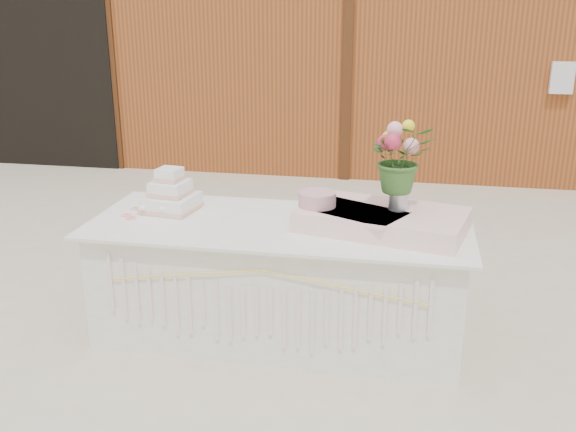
# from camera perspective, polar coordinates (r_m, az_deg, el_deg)

# --- Properties ---
(ground) EXTENTS (80.00, 80.00, 0.00)m
(ground) POSITION_cam_1_polar(r_m,az_deg,el_deg) (4.36, -0.76, -10.27)
(ground) COLOR beige
(ground) RESTS_ON ground
(barn) EXTENTS (12.60, 4.60, 3.30)m
(barn) POSITION_cam_1_polar(r_m,az_deg,el_deg) (9.78, 6.56, 15.86)
(barn) COLOR brown
(barn) RESTS_ON ground
(cake_table) EXTENTS (2.40, 1.00, 0.77)m
(cake_table) POSITION_cam_1_polar(r_m,az_deg,el_deg) (4.18, -0.80, -5.63)
(cake_table) COLOR white
(cake_table) RESTS_ON ground
(wedding_cake) EXTENTS (0.36, 0.36, 0.29)m
(wedding_cake) POSITION_cam_1_polar(r_m,az_deg,el_deg) (4.33, -10.39, 1.73)
(wedding_cake) COLOR white
(wedding_cake) RESTS_ON cake_table
(pink_cake_stand) EXTENTS (0.30, 0.30, 0.21)m
(pink_cake_stand) POSITION_cam_1_polar(r_m,az_deg,el_deg) (3.98, 2.60, 0.83)
(pink_cake_stand) COLOR white
(pink_cake_stand) RESTS_ON cake_table
(satin_runner) EXTENTS (1.09, 0.78, 0.12)m
(satin_runner) POSITION_cam_1_polar(r_m,az_deg,el_deg) (3.96, 8.38, -0.31)
(satin_runner) COLOR #FFCDCD
(satin_runner) RESTS_ON cake_table
(flower_vase) EXTENTS (0.12, 0.12, 0.16)m
(flower_vase) POSITION_cam_1_polar(r_m,az_deg,el_deg) (3.94, 9.80, 1.70)
(flower_vase) COLOR silver
(flower_vase) RESTS_ON satin_runner
(bouquet) EXTENTS (0.44, 0.41, 0.42)m
(bouquet) POSITION_cam_1_polar(r_m,az_deg,el_deg) (3.87, 10.03, 5.80)
(bouquet) COLOR #386428
(bouquet) RESTS_ON flower_vase
(loose_flowers) EXTENTS (0.27, 0.36, 0.02)m
(loose_flowers) POSITION_cam_1_polar(r_m,az_deg,el_deg) (4.36, -13.84, 0.36)
(loose_flowers) COLOR pink
(loose_flowers) RESTS_ON cake_table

